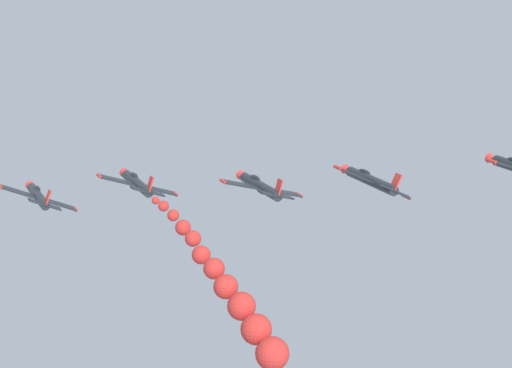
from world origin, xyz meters
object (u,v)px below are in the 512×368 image
at_px(airplane_lead, 38,196).
at_px(airplane_right_inner, 260,186).
at_px(airplane_left_inner, 137,183).
at_px(airplane_left_outer, 371,180).

bearing_deg(airplane_lead, airplane_right_inner, -40.97).
relative_size(airplane_left_inner, airplane_right_inner, 1.00).
xyz_separation_m(airplane_lead, airplane_right_inner, (20.67, -17.95, 3.36)).
bearing_deg(airplane_left_outer, airplane_lead, 140.17).
bearing_deg(airplane_left_inner, airplane_lead, 139.88).
distance_m(airplane_left_inner, airplane_left_outer, 26.61).
xyz_separation_m(airplane_right_inner, airplane_left_outer, (9.46, -7.18, 1.37)).
bearing_deg(airplane_right_inner, airplane_left_outer, -37.19).
xyz_separation_m(airplane_left_inner, airplane_left_outer, (20.41, -16.93, 2.22)).
bearing_deg(airplane_left_outer, airplane_right_inner, 142.81).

